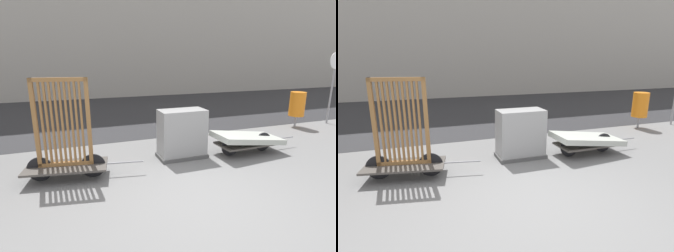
{
  "view_description": "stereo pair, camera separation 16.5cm",
  "coord_description": "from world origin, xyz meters",
  "views": [
    {
      "loc": [
        -1.82,
        -3.33,
        2.2
      ],
      "look_at": [
        0.0,
        1.61,
        0.85
      ],
      "focal_mm": 28.0,
      "sensor_mm": 36.0,
      "label": 1
    },
    {
      "loc": [
        -1.66,
        -3.38,
        2.2
      ],
      "look_at": [
        0.0,
        1.61,
        0.85
      ],
      "focal_mm": 28.0,
      "sensor_mm": 36.0,
      "label": 2
    }
  ],
  "objects": [
    {
      "name": "bike_cart_with_mattress",
      "position": [
        2.02,
        1.61,
        0.35
      ],
      "size": [
        2.27,
        0.85,
        0.55
      ],
      "rotation": [
        0.0,
        0.0,
        0.02
      ],
      "color": "#4C4742",
      "rests_on": "ground_plane"
    },
    {
      "name": "utility_cabinet",
      "position": [
        0.45,
        1.91,
        0.51
      ],
      "size": [
        1.1,
        0.6,
        1.11
      ],
      "color": "#4C4C4C",
      "rests_on": "ground_plane"
    },
    {
      "name": "ground_plane",
      "position": [
        0.0,
        0.0,
        0.0
      ],
      "size": [
        60.0,
        60.0,
        0.0
      ],
      "primitive_type": "plane",
      "color": "slate"
    },
    {
      "name": "bike_cart_with_bedframe",
      "position": [
        -2.01,
        1.61,
        0.64
      ],
      "size": [
        2.19,
        0.94,
        1.89
      ],
      "rotation": [
        0.0,
        0.0,
        -0.18
      ],
      "color": "#4C4742",
      "rests_on": "ground_plane"
    },
    {
      "name": "road_strip",
      "position": [
        0.0,
        7.81,
        0.0
      ],
      "size": [
        56.0,
        8.6,
        0.01
      ],
      "color": "#2D2D30",
      "rests_on": "ground_plane"
    },
    {
      "name": "trash_bin",
      "position": [
        5.09,
        3.16,
        0.77
      ],
      "size": [
        0.48,
        0.48,
        1.16
      ],
      "color": "gray",
      "rests_on": "ground_plane"
    }
  ]
}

